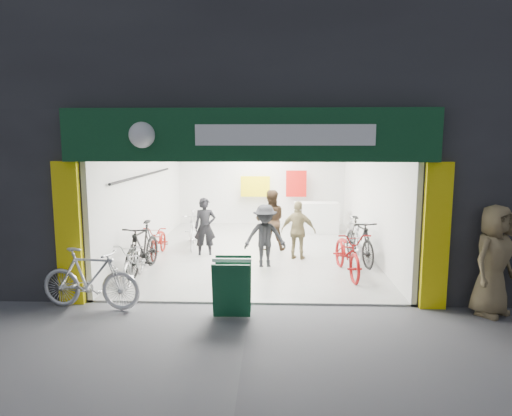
# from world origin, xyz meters

# --- Properties ---
(ground) EXTENTS (60.00, 60.00, 0.00)m
(ground) POSITION_xyz_m (0.00, 0.00, 0.00)
(ground) COLOR #56565B
(ground) RESTS_ON ground
(building) EXTENTS (17.00, 10.27, 8.00)m
(building) POSITION_xyz_m (0.91, 4.99, 4.31)
(building) COLOR #232326
(building) RESTS_ON ground
(bike_left_front) EXTENTS (0.70, 1.72, 0.88)m
(bike_left_front) POSITION_xyz_m (-2.50, 1.27, 0.44)
(bike_left_front) COLOR #A3A4A8
(bike_left_front) RESTS_ON ground
(bike_left_midfront) EXTENTS (0.72, 1.97, 1.16)m
(bike_left_midfront) POSITION_xyz_m (-2.50, 1.88, 0.58)
(bike_left_midfront) COLOR black
(bike_left_midfront) RESTS_ON ground
(bike_left_midback) EXTENTS (0.61, 1.62, 0.84)m
(bike_left_midback) POSITION_xyz_m (-2.50, 3.35, 0.42)
(bike_left_midback) COLOR #9A160E
(bike_left_midback) RESTS_ON ground
(bike_left_back) EXTENTS (0.69, 1.78, 1.04)m
(bike_left_back) POSITION_xyz_m (-1.80, 4.30, 0.52)
(bike_left_back) COLOR silver
(bike_left_back) RESTS_ON ground
(bike_right_front) EXTENTS (0.83, 1.93, 1.12)m
(bike_right_front) POSITION_xyz_m (2.50, 2.90, 0.56)
(bike_right_front) COLOR black
(bike_right_front) RESTS_ON ground
(bike_right_mid) EXTENTS (0.87, 2.02, 1.03)m
(bike_right_mid) POSITION_xyz_m (2.06, 1.88, 0.52)
(bike_right_mid) COLOR maroon
(bike_right_mid) RESTS_ON ground
(bike_right_back) EXTENTS (0.58, 1.78, 1.06)m
(bike_right_back) POSITION_xyz_m (2.44, 3.34, 0.53)
(bike_right_back) COLOR silver
(bike_right_back) RESTS_ON ground
(parked_bike) EXTENTS (1.88, 0.74, 1.10)m
(parked_bike) POSITION_xyz_m (-2.80, -0.30, 0.55)
(parked_bike) COLOR silver
(parked_bike) RESTS_ON ground
(customer_a) EXTENTS (0.61, 0.46, 1.52)m
(customer_a) POSITION_xyz_m (-1.32, 3.46, 0.76)
(customer_a) COLOR black
(customer_a) RESTS_ON ground
(customer_b) EXTENTS (0.86, 0.70, 1.66)m
(customer_b) POSITION_xyz_m (0.35, 4.11, 0.83)
(customer_b) COLOR #312316
(customer_b) RESTS_ON ground
(customer_c) EXTENTS (1.03, 0.68, 1.50)m
(customer_c) POSITION_xyz_m (0.23, 2.40, 0.75)
(customer_c) COLOR black
(customer_c) RESTS_ON ground
(customer_d) EXTENTS (0.94, 0.57, 1.49)m
(customer_d) POSITION_xyz_m (1.04, 3.14, 0.74)
(customer_d) COLOR olive
(customer_d) RESTS_ON ground
(pedestrian_near) EXTENTS (1.11, 1.03, 1.90)m
(pedestrian_near) POSITION_xyz_m (4.14, -0.30, 0.95)
(pedestrian_near) COLOR olive
(pedestrian_near) RESTS_ON ground
(sandwich_board) EXTENTS (0.66, 0.65, 0.97)m
(sandwich_board) POSITION_xyz_m (-0.27, -0.57, 0.54)
(sandwich_board) COLOR #0F3F25
(sandwich_board) RESTS_ON ground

